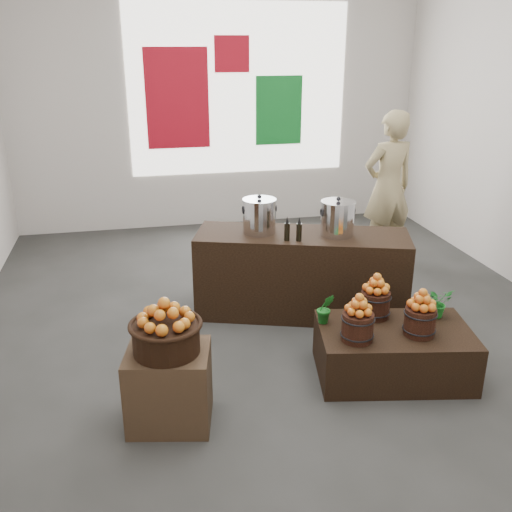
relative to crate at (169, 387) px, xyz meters
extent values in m
plane|color=#373634|center=(1.15, 1.35, -0.30)|extent=(7.00, 7.00, 0.00)
cube|color=beige|center=(1.15, 4.85, 1.70)|extent=(6.00, 0.04, 4.00)
cube|color=white|center=(1.45, 4.83, 1.70)|extent=(3.20, 0.02, 2.40)
cube|color=#A90D1C|center=(0.55, 4.82, 1.60)|extent=(0.90, 0.04, 1.40)
cube|color=#127427|center=(2.05, 4.82, 1.40)|extent=(0.70, 0.04, 1.00)
cube|color=#A90D1C|center=(1.35, 4.82, 2.20)|extent=(0.50, 0.04, 0.50)
cube|color=#513926|center=(0.00, 0.00, 0.00)|extent=(0.68, 0.60, 0.60)
cylinder|color=black|center=(0.00, 0.00, 0.41)|extent=(0.48, 0.48, 0.22)
cube|color=black|center=(1.89, 0.24, -0.08)|extent=(1.38, 0.99, 0.44)
cylinder|color=#34150E|center=(1.51, 0.14, 0.25)|extent=(0.25, 0.25, 0.23)
cylinder|color=#34150E|center=(2.04, 0.12, 0.25)|extent=(0.25, 0.25, 0.23)
cylinder|color=#34150E|center=(1.81, 0.50, 0.25)|extent=(0.25, 0.25, 0.23)
imported|color=#15651C|center=(2.34, 0.39, 0.27)|extent=(0.27, 0.24, 0.27)
imported|color=#15651C|center=(1.36, 0.48, 0.27)|extent=(0.16, 0.13, 0.27)
cube|color=black|center=(1.47, 1.55, 0.14)|extent=(2.23, 1.31, 0.87)
cylinder|color=silver|center=(1.06, 1.69, 0.73)|extent=(0.33, 0.33, 0.33)
cylinder|color=silver|center=(1.79, 1.45, 0.73)|extent=(0.33, 0.33, 0.33)
imported|color=#9D8C60|center=(2.96, 2.84, 0.66)|extent=(0.76, 0.57, 1.91)
camera|label=1|loc=(-0.14, -3.63, 2.39)|focal=40.00mm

